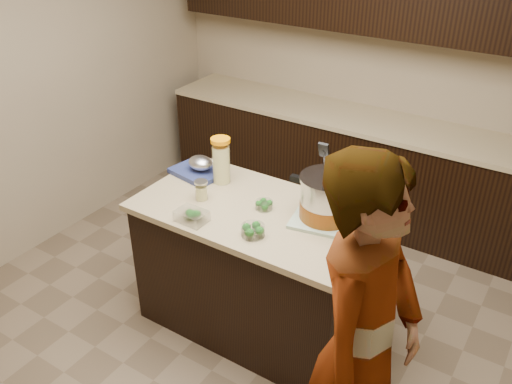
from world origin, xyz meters
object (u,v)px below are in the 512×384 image
Objects in this scene: stock_pot at (327,200)px; person at (362,350)px; island at (256,269)px; lemonade_pitcher at (221,162)px.

stock_pot is 0.25× the size of person.
island is 0.72m from lemonade_pitcher.
island is at bearing -166.00° from stock_pot.
stock_pot is at bearing -3.22° from lemonade_pitcher.
person is (0.98, -0.71, 0.46)m from island.
lemonade_pitcher is (-0.38, 0.17, 0.59)m from island.
person is at bearing -59.05° from stock_pot.
island is 1.30m from person.
person reaches higher than lemonade_pitcher.
island is 3.14× the size of stock_pot.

